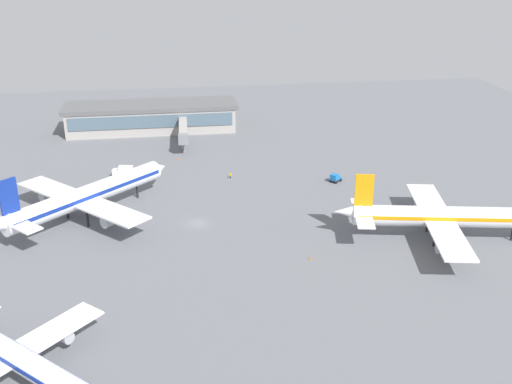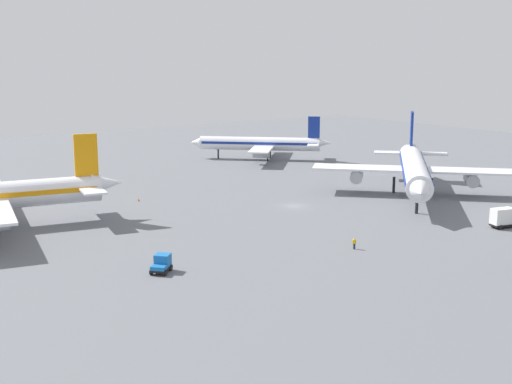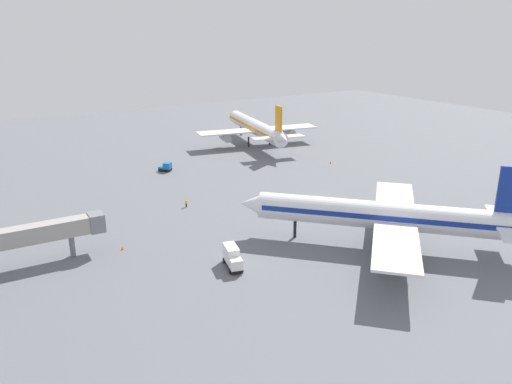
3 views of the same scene
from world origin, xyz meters
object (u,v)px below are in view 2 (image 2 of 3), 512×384
Objects in this scene: airplane_taxiing at (261,144)px; baggage_tug at (162,263)px; ground_crew_worker at (354,243)px; safety_cone_mid_apron at (139,200)px; airplane_at_gate at (414,168)px; catering_truck at (506,217)px.

baggage_tug is (-68.44, -72.00, -3.21)m from airplane_taxiing.
ground_crew_worker reaches higher than safety_cone_mid_apron.
safety_cone_mid_apron is (-51.52, -30.04, -4.06)m from airplane_taxiing.
ground_crew_worker is (-36.39, -20.94, -4.84)m from airplane_at_gate.
ground_crew_worker is 2.78× the size of safety_cone_mid_apron.
safety_cone_mid_apron is at bearing 25.58° from baggage_tug.
safety_cone_mid_apron is at bearing -74.33° from airplane_at_gate.
baggage_tug is 6.21× the size of safety_cone_mid_apron.
airplane_taxiing reaches higher than safety_cone_mid_apron.
airplane_at_gate is at bearing -30.24° from baggage_tug.
catering_truck is at bearing 126.08° from airplane_taxiing.
airplane_at_gate is 55.46m from safety_cone_mid_apron.
airplane_taxiing is at bearing -137.74° from airplane_at_gate.
airplane_at_gate is 58.19m from airplane_taxiing.
airplane_taxiing is 88.76m from ground_crew_worker.
airplane_at_gate is 66.14m from baggage_tug.
safety_cone_mid_apron is (-40.50, 54.22, -1.40)m from catering_truck.
airplane_taxiing is 59.78m from safety_cone_mid_apron.
catering_truck is at bearing 101.38° from ground_crew_worker.
catering_truck is 3.53× the size of ground_crew_worker.
catering_truck reaches higher than baggage_tug.
baggage_tug is at bearing -31.63° from airplane_at_gate.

